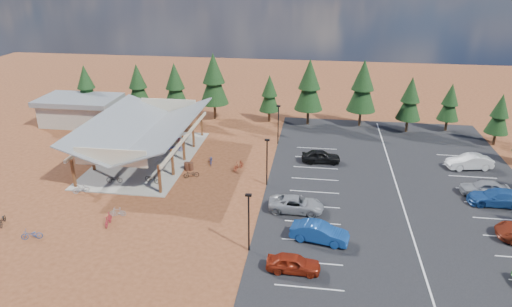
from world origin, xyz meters
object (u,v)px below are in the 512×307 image
at_px(car_0, 293,263).
at_px(bike_0, 114,179).
at_px(bike_5, 158,159).
at_px(bike_13, 118,212).
at_px(bike_10, 32,235).
at_px(car_7, 497,197).
at_px(bike_14, 211,160).
at_px(bike_9, 81,189).
at_px(bike_15, 239,165).
at_px(outbuilding, 80,110).
at_px(lamp_post_0, 249,218).
at_px(lamp_post_1, 267,159).
at_px(car_9, 469,162).
at_px(trash_bin_1, 187,166).
at_px(bike_11, 108,219).
at_px(bike_2, 127,148).
at_px(car_4, 321,156).
at_px(car_2, 296,204).
at_px(trash_bin_0, 191,166).
at_px(bike_3, 148,132).
at_px(bike_7, 175,139).
at_px(car_8, 484,188).
at_px(bike_4, 152,178).
at_px(bike_1, 108,160).
at_px(bike_16, 191,174).
at_px(bike_8, 3,220).
at_px(bike_6, 176,148).
at_px(car_1, 320,233).
at_px(lamp_post_2, 278,122).

bearing_deg(car_0, bike_0, 59.06).
xyz_separation_m(bike_5, bike_13, (0.35, -12.00, -0.14)).
bearing_deg(bike_10, car_7, 87.87).
bearing_deg(bike_14, bike_9, -152.98).
height_order(bike_13, bike_15, bike_15).
bearing_deg(bike_0, outbuilding, 29.35).
relative_size(lamp_post_0, car_0, 1.26).
bearing_deg(outbuilding, bike_15, -26.49).
distance_m(lamp_post_1, car_9, 23.39).
bearing_deg(bike_13, bike_5, 172.90).
xyz_separation_m(trash_bin_1, bike_11, (-3.62, -12.32, 0.09)).
relative_size(bike_2, car_4, 0.39).
xyz_separation_m(lamp_post_1, trash_bin_1, (-9.36, 2.46, -2.53)).
height_order(lamp_post_0, car_2, lamp_post_0).
bearing_deg(outbuilding, car_7, -18.48).
height_order(trash_bin_0, bike_3, bike_3).
xyz_separation_m(lamp_post_0, bike_7, (-13.21, 22.17, -2.38)).
bearing_deg(car_8, car_9, 178.62).
bearing_deg(outbuilding, trash_bin_0, -33.89).
bearing_deg(bike_4, bike_14, -21.48).
distance_m(trash_bin_1, car_0, 21.21).
height_order(bike_2, bike_7, bike_7).
relative_size(bike_10, car_9, 0.34).
distance_m(bike_1, car_9, 41.10).
relative_size(bike_7, bike_9, 1.01).
relative_size(outbuilding, lamp_post_1, 2.14).
relative_size(bike_14, bike_16, 1.05).
distance_m(bike_0, car_9, 39.18).
xyz_separation_m(bike_7, bike_11, (0.23, -20.02, -0.06)).
bearing_deg(car_4, bike_3, 71.56).
bearing_deg(bike_1, bike_3, -25.06).
bearing_deg(bike_2, car_9, -73.51).
height_order(bike_1, car_4, car_4).
bearing_deg(car_2, bike_11, 106.72).
bearing_deg(bike_8, bike_15, 15.16).
relative_size(bike_2, bike_9, 1.07).
bearing_deg(bike_0, bike_15, -73.39).
bearing_deg(bike_1, bike_6, -72.20).
bearing_deg(car_4, bike_9, 110.49).
bearing_deg(bike_9, bike_4, -91.81).
height_order(lamp_post_1, trash_bin_1, lamp_post_1).
bearing_deg(car_0, outbuilding, 48.26).
height_order(bike_7, car_1, car_1).
bearing_deg(bike_14, lamp_post_0, -78.66).
bearing_deg(bike_1, lamp_post_2, -82.32).
height_order(trash_bin_1, bike_5, bike_5).
relative_size(lamp_post_1, car_7, 0.95).
distance_m(car_4, car_8, 17.27).
height_order(bike_13, car_2, car_2).
relative_size(bike_14, car_7, 0.33).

